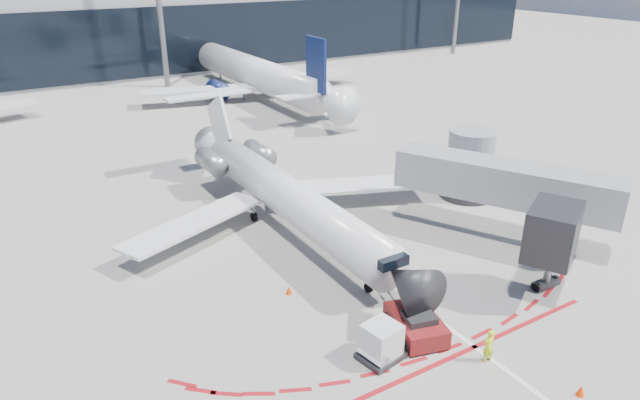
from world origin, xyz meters
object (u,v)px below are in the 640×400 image
pushback_tug (416,324)px  uld_container (381,342)px  ramp_worker (489,346)px  regional_jet (281,192)px

pushback_tug → uld_container: size_ratio=2.47×
pushback_tug → ramp_worker: ramp_worker is taller
pushback_tug → uld_container: bearing=-153.1°
pushback_tug → ramp_worker: (1.41, -3.01, 0.23)m
ramp_worker → regional_jet: bearing=-83.9°
regional_jet → pushback_tug: 13.61m
regional_jet → ramp_worker: (1.16, -16.52, -1.40)m
regional_jet → ramp_worker: size_ratio=16.57×
regional_jet → uld_container: (-2.60, -14.03, -1.35)m
ramp_worker → pushback_tug: bearing=-62.9°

